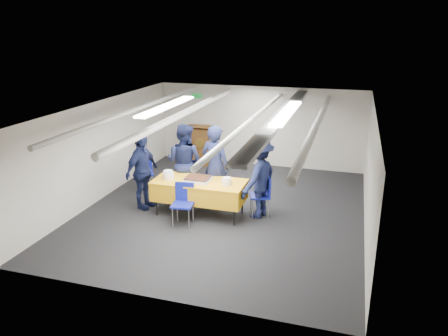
{
  "coord_description": "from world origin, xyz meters",
  "views": [
    {
      "loc": [
        2.58,
        -8.62,
        3.93
      ],
      "look_at": [
        0.05,
        -0.2,
        1.05
      ],
      "focal_mm": 35.0,
      "sensor_mm": 36.0,
      "label": 1
    }
  ],
  "objects_px": {
    "sailor_d": "(258,177)",
    "sailor_c": "(142,172)",
    "chair_right": "(264,192)",
    "sailor_b": "(184,162)",
    "chair_near": "(184,199)",
    "sailor_a": "(215,166)",
    "serving_table": "(199,190)",
    "sheet_cake": "(198,179)",
    "chair_left": "(144,169)",
    "podium": "(202,144)"
  },
  "relations": [
    {
      "from": "sailor_b",
      "to": "sailor_a",
      "type": "bearing_deg",
      "value": 179.08
    },
    {
      "from": "chair_right",
      "to": "sailor_a",
      "type": "xyz_separation_m",
      "value": [
        -1.15,
        0.21,
        0.41
      ]
    },
    {
      "from": "podium",
      "to": "chair_right",
      "type": "distance_m",
      "value": 3.95
    },
    {
      "from": "chair_right",
      "to": "sailor_b",
      "type": "relative_size",
      "value": 0.47
    },
    {
      "from": "chair_near",
      "to": "sailor_d",
      "type": "relative_size",
      "value": 0.49
    },
    {
      "from": "chair_left",
      "to": "sailor_d",
      "type": "xyz_separation_m",
      "value": [
        3.05,
        -0.75,
        0.35
      ]
    },
    {
      "from": "podium",
      "to": "chair_near",
      "type": "relative_size",
      "value": 1.44
    },
    {
      "from": "serving_table",
      "to": "chair_right",
      "type": "distance_m",
      "value": 1.38
    },
    {
      "from": "serving_table",
      "to": "sailor_b",
      "type": "height_order",
      "value": "sailor_b"
    },
    {
      "from": "sailor_c",
      "to": "sailor_d",
      "type": "bearing_deg",
      "value": -71.13
    },
    {
      "from": "sailor_a",
      "to": "sailor_c",
      "type": "bearing_deg",
      "value": 34.25
    },
    {
      "from": "serving_table",
      "to": "chair_right",
      "type": "relative_size",
      "value": 2.28
    },
    {
      "from": "serving_table",
      "to": "chair_left",
      "type": "height_order",
      "value": "chair_left"
    },
    {
      "from": "chair_left",
      "to": "sheet_cake",
      "type": "bearing_deg",
      "value": -30.31
    },
    {
      "from": "sailor_d",
      "to": "sailor_a",
      "type": "bearing_deg",
      "value": -87.46
    },
    {
      "from": "serving_table",
      "to": "chair_right",
      "type": "bearing_deg",
      "value": 15.36
    },
    {
      "from": "podium",
      "to": "chair_left",
      "type": "relative_size",
      "value": 1.44
    },
    {
      "from": "sheet_cake",
      "to": "chair_near",
      "type": "bearing_deg",
      "value": -104.26
    },
    {
      "from": "podium",
      "to": "chair_left",
      "type": "distance_m",
      "value": 2.49
    },
    {
      "from": "podium",
      "to": "serving_table",
      "type": "bearing_deg",
      "value": -71.46
    },
    {
      "from": "sailor_a",
      "to": "sheet_cake",
      "type": "bearing_deg",
      "value": 84.27
    },
    {
      "from": "sailor_b",
      "to": "sailor_c",
      "type": "bearing_deg",
      "value": 53.0
    },
    {
      "from": "chair_near",
      "to": "chair_left",
      "type": "relative_size",
      "value": 1.0
    },
    {
      "from": "sailor_b",
      "to": "sailor_d",
      "type": "bearing_deg",
      "value": 175.76
    },
    {
      "from": "sailor_c",
      "to": "serving_table",
      "type": "bearing_deg",
      "value": -77.46
    },
    {
      "from": "serving_table",
      "to": "podium",
      "type": "height_order",
      "value": "podium"
    },
    {
      "from": "chair_right",
      "to": "sailor_b",
      "type": "bearing_deg",
      "value": 170.09
    },
    {
      "from": "podium",
      "to": "sailor_a",
      "type": "height_order",
      "value": "sailor_a"
    },
    {
      "from": "podium",
      "to": "sailor_c",
      "type": "distance_m",
      "value": 3.45
    },
    {
      "from": "sailor_a",
      "to": "sailor_d",
      "type": "xyz_separation_m",
      "value": [
        1.04,
        -0.28,
        -0.06
      ]
    },
    {
      "from": "sailor_a",
      "to": "sailor_d",
      "type": "bearing_deg",
      "value": 178.19
    },
    {
      "from": "chair_left",
      "to": "sailor_a",
      "type": "xyz_separation_m",
      "value": [
        2.0,
        -0.47,
        0.41
      ]
    },
    {
      "from": "sailor_d",
      "to": "sailor_c",
      "type": "bearing_deg",
      "value": -65.69
    },
    {
      "from": "podium",
      "to": "sailor_b",
      "type": "xyz_separation_m",
      "value": [
        0.53,
        -2.73,
        0.3
      ]
    },
    {
      "from": "podium",
      "to": "sailor_d",
      "type": "distance_m",
      "value": 3.95
    },
    {
      "from": "sailor_b",
      "to": "sailor_c",
      "type": "distance_m",
      "value": 1.02
    },
    {
      "from": "podium",
      "to": "sailor_a",
      "type": "distance_m",
      "value": 3.17
    },
    {
      "from": "serving_table",
      "to": "podium",
      "type": "relative_size",
      "value": 1.58
    },
    {
      "from": "chair_right",
      "to": "sailor_c",
      "type": "height_order",
      "value": "sailor_c"
    },
    {
      "from": "podium",
      "to": "chair_left",
      "type": "bearing_deg",
      "value": -105.71
    },
    {
      "from": "sheet_cake",
      "to": "sailor_a",
      "type": "distance_m",
      "value": 0.63
    },
    {
      "from": "chair_right",
      "to": "sailor_b",
      "type": "height_order",
      "value": "sailor_b"
    },
    {
      "from": "sheet_cake",
      "to": "sailor_d",
      "type": "xyz_separation_m",
      "value": [
        1.25,
        0.3,
        0.06
      ]
    },
    {
      "from": "chair_near",
      "to": "sailor_c",
      "type": "distance_m",
      "value": 1.33
    },
    {
      "from": "chair_right",
      "to": "chair_left",
      "type": "height_order",
      "value": "same"
    },
    {
      "from": "sailor_c",
      "to": "sailor_d",
      "type": "distance_m",
      "value": 2.58
    },
    {
      "from": "sailor_a",
      "to": "sailor_d",
      "type": "distance_m",
      "value": 1.08
    },
    {
      "from": "podium",
      "to": "chair_left",
      "type": "xyz_separation_m",
      "value": [
        -0.67,
        -2.39,
        -0.08
      ]
    },
    {
      "from": "sailor_a",
      "to": "sailor_c",
      "type": "height_order",
      "value": "sailor_a"
    },
    {
      "from": "sailor_b",
      "to": "podium",
      "type": "bearing_deg",
      "value": -70.37
    }
  ]
}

